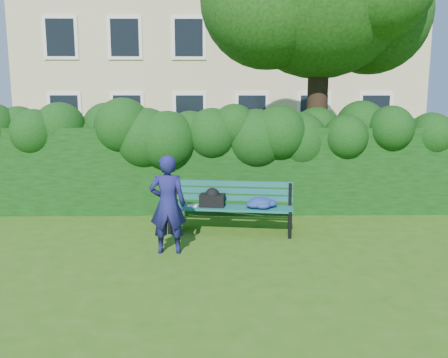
{
  "coord_description": "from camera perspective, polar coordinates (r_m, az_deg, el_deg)",
  "views": [
    {
      "loc": [
        -0.1,
        -7.06,
        2.2
      ],
      "look_at": [
        0.0,
        0.6,
        0.95
      ],
      "focal_mm": 35.0,
      "sensor_mm": 36.0,
      "label": 1
    }
  ],
  "objects": [
    {
      "name": "apartment_building",
      "position": [
        21.39,
        -0.5,
        19.52
      ],
      "size": [
        16.0,
        8.08,
        12.0
      ],
      "color": "#C8B386",
      "rests_on": "ground"
    },
    {
      "name": "man_reading",
      "position": [
        6.67,
        -7.36,
        -3.31
      ],
      "size": [
        0.56,
        0.37,
        1.51
      ],
      "primitive_type": "imported",
      "rotation": [
        0.0,
        0.0,
        3.16
      ],
      "color": "#181854",
      "rests_on": "ground"
    },
    {
      "name": "ground",
      "position": [
        7.4,
        0.06,
        -8.04
      ],
      "size": [
        80.0,
        80.0,
        0.0
      ],
      "primitive_type": "plane",
      "color": "#315A11",
      "rests_on": "ground"
    },
    {
      "name": "park_bench",
      "position": [
        7.76,
        1.35,
        -3.36
      ],
      "size": [
        2.25,
        0.86,
        0.89
      ],
      "rotation": [
        0.0,
        0.0,
        -0.14
      ],
      "color": "#0E483B",
      "rests_on": "ground"
    },
    {
      "name": "hedge",
      "position": [
        9.35,
        -0.13,
        1.28
      ],
      "size": [
        10.0,
        1.0,
        1.8
      ],
      "color": "black",
      "rests_on": "ground"
    }
  ]
}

